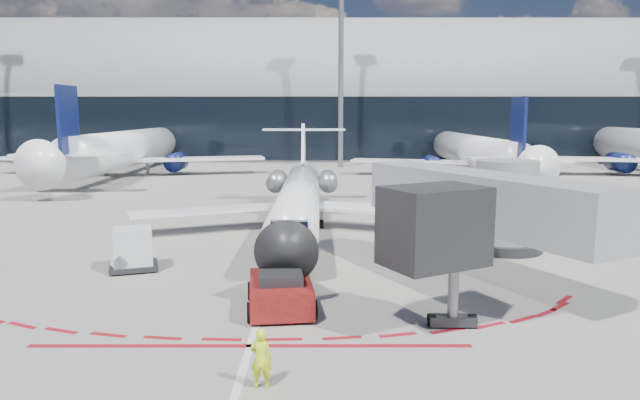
{
  "coord_description": "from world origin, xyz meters",
  "views": [
    {
      "loc": [
        2.2,
        -28.53,
        7.28
      ],
      "look_at": [
        2.22,
        1.53,
        2.65
      ],
      "focal_mm": 32.0,
      "sensor_mm": 36.0,
      "label": 1
    }
  ],
  "objects_px": {
    "regional_jet": "(299,198)",
    "uld_container": "(133,249)",
    "ramp_worker": "(261,358)",
    "pushback_tug": "(281,292)"
  },
  "relations": [
    {
      "from": "pushback_tug",
      "to": "ramp_worker",
      "type": "xyz_separation_m",
      "value": [
        -0.1,
        -6.13,
        0.17
      ]
    },
    {
      "from": "ramp_worker",
      "to": "uld_container",
      "type": "distance_m",
      "value": 13.51
    },
    {
      "from": "regional_jet",
      "to": "uld_container",
      "type": "relative_size",
      "value": 9.99
    },
    {
      "from": "regional_jet",
      "to": "ramp_worker",
      "type": "bearing_deg",
      "value": -90.9
    },
    {
      "from": "regional_jet",
      "to": "uld_container",
      "type": "bearing_deg",
      "value": -131.19
    },
    {
      "from": "ramp_worker",
      "to": "pushback_tug",
      "type": "bearing_deg",
      "value": -88.73
    },
    {
      "from": "ramp_worker",
      "to": "uld_container",
      "type": "bearing_deg",
      "value": -56.0
    },
    {
      "from": "regional_jet",
      "to": "ramp_worker",
      "type": "height_order",
      "value": "regional_jet"
    },
    {
      "from": "regional_jet",
      "to": "ramp_worker",
      "type": "xyz_separation_m",
      "value": [
        -0.31,
        -19.98,
        -1.33
      ]
    },
    {
      "from": "pushback_tug",
      "to": "regional_jet",
      "type": "bearing_deg",
      "value": 82.69
    }
  ]
}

